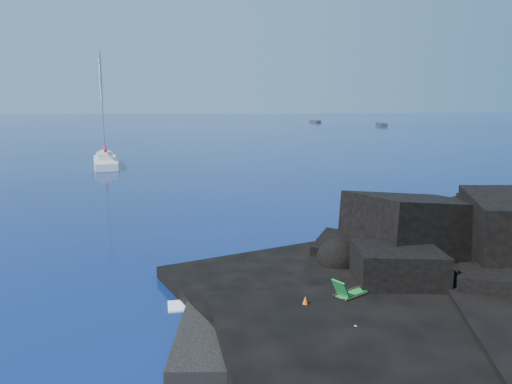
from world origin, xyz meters
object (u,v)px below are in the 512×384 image
distant_boat_a (315,122)px  distant_boat_b (381,126)px  deck_chair (354,287)px  sunbather (341,331)px  sailboat (106,166)px  marker_cone (305,304)px

distant_boat_a → distant_boat_b: distant_boat_b is taller
deck_chair → sunbather: 2.65m
sunbather → distant_boat_a: (27.55, 124.98, -0.53)m
sailboat → marker_cone: (13.25, -38.08, 0.62)m
sunbather → distant_boat_b: size_ratio=0.36×
sailboat → sunbather: (13.93, -39.82, 0.53)m
sunbather → sailboat: bearing=100.5°
distant_boat_b → distant_boat_a: bearing=130.5°
distant_boat_a → deck_chair: bearing=-114.9°
deck_chair → sailboat: bearing=79.6°
distant_boat_a → distant_boat_b: bearing=-66.1°
marker_cone → deck_chair: bearing=19.8°
sailboat → marker_cone: size_ratio=20.94×
deck_chair → sunbather: size_ratio=0.80×
sunbather → distant_boat_b: (40.40, 107.67, -0.53)m
sailboat → distant_boat_b: 86.92m
marker_cone → sailboat: bearing=109.2°
marker_cone → distant_boat_b: 113.61m
sailboat → marker_cone: sailboat is taller
distant_boat_a → sunbather: bearing=-115.1°
sailboat → deck_chair: (15.04, -37.43, 0.86)m
sunbather → marker_cone: bearing=102.5°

